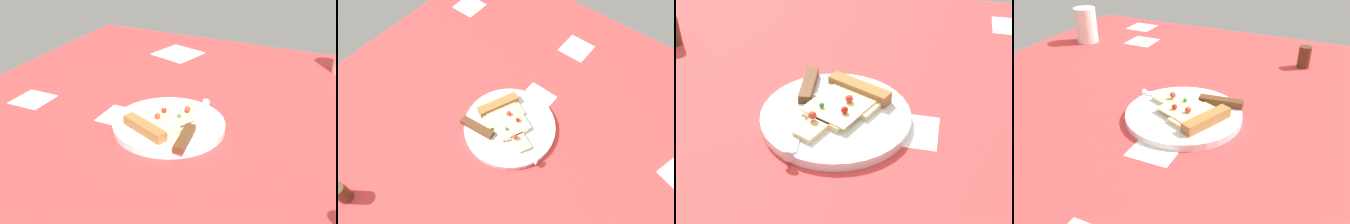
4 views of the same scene
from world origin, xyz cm
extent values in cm
cube|color=#D13838|center=(0.00, 0.00, -1.50)|extent=(124.54, 124.54, 3.00)
cube|color=white|center=(35.65, 48.25, -0.10)|extent=(9.00, 9.00, 0.20)
cube|color=white|center=(16.70, 3.98, -0.10)|extent=(9.00, 9.00, 0.20)
cylinder|color=silver|center=(3.82, 4.02, 0.79)|extent=(25.57, 25.57, 1.58)
cube|color=beige|center=(5.41, 7.68, 2.08)|extent=(12.48, 9.89, 1.00)
cube|color=beige|center=(3.22, 2.64, 2.08)|extent=(8.84, 8.01, 1.00)
cube|color=beige|center=(1.23, -1.95, 2.08)|extent=(5.37, 6.20, 1.00)
cube|color=#F2E099|center=(4.22, 4.93, 2.73)|extent=(12.42, 12.84, 0.30)
cube|color=#9E6633|center=(6.61, 10.44, 2.68)|extent=(12.04, 7.17, 2.20)
sphere|color=red|center=(5.73, 5.91, 3.56)|extent=(1.37, 1.37, 1.37)
sphere|color=red|center=(0.93, 0.37, 3.58)|extent=(1.40, 1.40, 1.40)
sphere|color=#2D7A38|center=(1.57, 3.36, 3.34)|extent=(0.92, 0.92, 0.92)
sphere|color=#B21E14|center=(5.64, 2.68, 3.49)|extent=(1.21, 1.21, 1.21)
cube|color=silver|center=(-1.31, -1.63, 1.73)|extent=(3.40, 12.15, 0.30)
cone|color=silver|center=(-0.60, -7.58, 1.73)|extent=(2.22, 2.22, 2.00)
cube|color=#593319|center=(-2.72, 10.29, 2.38)|extent=(3.36, 10.19, 1.60)
camera|label=1|loc=(-30.37, 77.74, 47.14)|focal=43.91mm
camera|label=2|loc=(-32.81, -24.09, 79.05)|focal=34.57mm
camera|label=3|loc=(19.24, -58.29, 48.85)|focal=50.30mm
camera|label=4|loc=(66.87, 32.60, 40.94)|focal=38.92mm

